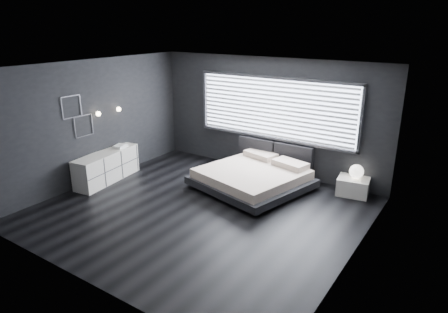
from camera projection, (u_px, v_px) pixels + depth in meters
The scene contains 12 objects.
room at pixel (199, 143), 7.50m from camera, with size 6.04×6.00×2.80m.
window at pixel (274, 109), 9.45m from camera, with size 4.14×0.09×1.52m.
headboard at pixel (274, 152), 9.70m from camera, with size 1.96×0.16×0.52m.
sconce_near at pixel (98, 114), 9.00m from camera, with size 0.18×0.11×0.11m.
sconce_far at pixel (119, 109), 9.47m from camera, with size 0.18×0.11×0.11m.
wall_art_upper at pixel (72, 107), 8.49m from camera, with size 0.01×0.48×0.48m.
wall_art_lower at pixel (84, 126), 8.84m from camera, with size 0.01×0.48×0.48m.
bed at pixel (253, 177), 8.97m from camera, with size 2.65×2.57×0.57m.
nightstand at pixel (353, 186), 8.64m from camera, with size 0.65×0.54×0.38m, color white.
orb_lamp at pixel (356, 172), 8.54m from camera, with size 0.30×0.30×0.30m, color white.
dresser at pixel (107, 167), 9.35m from camera, with size 0.73×1.80×0.70m.
book_stack at pixel (120, 146), 9.59m from camera, with size 0.30×0.37×0.07m.
Camera 1 is at (4.39, -5.70, 3.58)m, focal length 32.00 mm.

